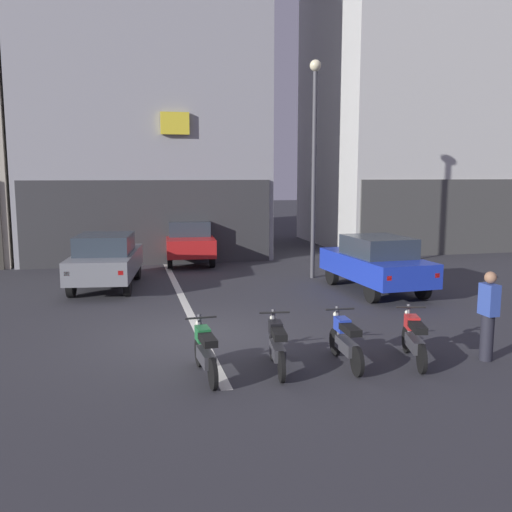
# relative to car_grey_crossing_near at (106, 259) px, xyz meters

# --- Properties ---
(ground_plane) EXTENTS (120.00, 120.00, 0.00)m
(ground_plane) POSITION_rel_car_grey_crossing_near_xyz_m (2.08, -5.86, -0.89)
(ground_plane) COLOR #333338
(lane_centre_line) EXTENTS (0.20, 18.00, 0.01)m
(lane_centre_line) POSITION_rel_car_grey_crossing_near_xyz_m (2.08, 0.14, -0.88)
(lane_centre_line) COLOR silver
(lane_centre_line) RESTS_ON ground
(building_mid_block) EXTENTS (9.69, 7.94, 18.08)m
(building_mid_block) POSITION_rel_car_grey_crossing_near_xyz_m (1.50, 8.00, 8.14)
(building_mid_block) COLOR #9E9EA3
(building_mid_block) RESTS_ON ground
(building_far_right) EXTENTS (8.06, 8.16, 15.75)m
(building_far_right) POSITION_rel_car_grey_crossing_near_xyz_m (13.84, 8.00, 6.97)
(building_far_right) COLOR silver
(building_far_right) RESTS_ON ground
(car_grey_crossing_near) EXTENTS (2.29, 4.30, 1.64)m
(car_grey_crossing_near) POSITION_rel_car_grey_crossing_near_xyz_m (0.00, 0.00, 0.00)
(car_grey_crossing_near) COLOR black
(car_grey_crossing_near) RESTS_ON ground
(car_blue_parked_kerbside) EXTENTS (1.98, 4.19, 1.64)m
(car_blue_parked_kerbside) POSITION_rel_car_grey_crossing_near_xyz_m (7.67, -2.42, 0.00)
(car_blue_parked_kerbside) COLOR black
(car_blue_parked_kerbside) RESTS_ON ground
(car_red_down_street) EXTENTS (2.04, 4.21, 1.64)m
(car_red_down_street) POSITION_rel_car_grey_crossing_near_xyz_m (3.02, 4.39, 0.00)
(car_red_down_street) COLOR black
(car_red_down_street) RESTS_ON ground
(street_lamp) EXTENTS (0.36, 0.36, 6.99)m
(street_lamp) POSITION_rel_car_grey_crossing_near_xyz_m (6.61, 0.12, 3.36)
(street_lamp) COLOR #47474C
(street_lamp) RESTS_ON ground
(motorcycle_green_row_leftmost) EXTENTS (0.55, 1.67, 0.98)m
(motorcycle_green_row_leftmost) POSITION_rel_car_grey_crossing_near_xyz_m (1.83, -8.18, -0.43)
(motorcycle_green_row_leftmost) COLOR black
(motorcycle_green_row_leftmost) RESTS_ON ground
(motorcycle_black_row_left_mid) EXTENTS (0.55, 1.66, 0.98)m
(motorcycle_black_row_left_mid) POSITION_rel_car_grey_crossing_near_xyz_m (3.11, -8.12, -0.43)
(motorcycle_black_row_left_mid) COLOR black
(motorcycle_black_row_left_mid) RESTS_ON ground
(motorcycle_blue_row_centre) EXTENTS (0.55, 1.67, 0.98)m
(motorcycle_blue_row_centre) POSITION_rel_car_grey_crossing_near_xyz_m (4.38, -8.16, -0.43)
(motorcycle_blue_row_centre) COLOR black
(motorcycle_blue_row_centre) RESTS_ON ground
(motorcycle_red_row_right_mid) EXTENTS (0.62, 1.63, 0.98)m
(motorcycle_red_row_right_mid) POSITION_rel_car_grey_crossing_near_xyz_m (5.66, -8.31, -0.43)
(motorcycle_red_row_right_mid) COLOR black
(motorcycle_red_row_right_mid) RESTS_ON ground
(person_by_motorcycles) EXTENTS (0.24, 0.37, 1.67)m
(person_by_motorcycles) POSITION_rel_car_grey_crossing_near_xyz_m (7.02, -8.52, -0.03)
(person_by_motorcycles) COLOR #23232D
(person_by_motorcycles) RESTS_ON ground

